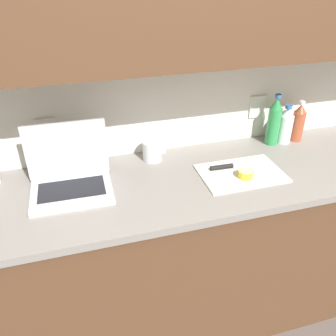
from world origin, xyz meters
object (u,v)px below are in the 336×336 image
object	(u,v)px
lemon_half_cut	(245,174)
bottle_green_soda	(298,123)
knife	(229,166)
bottle_oil_tall	(285,126)
bottle_water_clear	(274,122)
measuring_cup	(152,151)
laptop	(70,174)
cutting_board	(241,173)

from	to	relation	value
lemon_half_cut	bottle_green_soda	bearing A→B (deg)	32.41
knife	bottle_oil_tall	xyz separation A→B (m)	(0.41, 0.19, 0.08)
bottle_water_clear	bottle_oil_tall	bearing A→B (deg)	-0.00
bottle_green_soda	bottle_water_clear	size ratio (longest dim) A/B	0.81
bottle_oil_tall	measuring_cup	size ratio (longest dim) A/B	1.84
laptop	measuring_cup	xyz separation A→B (m)	(0.40, 0.14, -0.01)
laptop	bottle_oil_tall	xyz separation A→B (m)	(1.13, 0.13, 0.03)
bottle_oil_tall	measuring_cup	world-z (taller)	bottle_oil_tall
cutting_board	measuring_cup	world-z (taller)	measuring_cup
knife	bottle_water_clear	xyz separation A→B (m)	(0.33, 0.19, 0.11)
knife	lemon_half_cut	distance (m)	0.10
cutting_board	bottle_green_soda	size ratio (longest dim) A/B	1.71
bottle_green_soda	measuring_cup	bearing A→B (deg)	179.53
laptop	knife	bearing A→B (deg)	-3.52
knife	measuring_cup	world-z (taller)	measuring_cup
laptop	lemon_half_cut	xyz separation A→B (m)	(0.76, -0.15, -0.04)
lemon_half_cut	bottle_oil_tall	world-z (taller)	bottle_oil_tall
knife	laptop	bearing A→B (deg)	177.56
cutting_board	bottle_green_soda	xyz separation A→B (m)	(0.45, 0.24, 0.10)
cutting_board	bottle_water_clear	xyz separation A→B (m)	(0.30, 0.24, 0.12)
bottle_green_soda	measuring_cup	distance (m)	0.81
cutting_board	lemon_half_cut	size ratio (longest dim) A/B	5.64
bottle_green_soda	bottle_water_clear	bearing A→B (deg)	180.00
bottle_green_soda	bottle_water_clear	xyz separation A→B (m)	(-0.15, 0.00, 0.02)
knife	bottle_oil_tall	world-z (taller)	bottle_oil_tall
bottle_green_soda	bottle_oil_tall	size ratio (longest dim) A/B	1.06
measuring_cup	laptop	bearing A→B (deg)	-161.33
laptop	bottle_green_soda	distance (m)	1.21
lemon_half_cut	bottle_water_clear	size ratio (longest dim) A/B	0.25
knife	bottle_oil_tall	bearing A→B (deg)	27.03
laptop	knife	distance (m)	0.73
lemon_half_cut	knife	bearing A→B (deg)	110.89
lemon_half_cut	bottle_oil_tall	bearing A→B (deg)	37.49
bottle_oil_tall	measuring_cup	xyz separation A→B (m)	(-0.73, 0.01, -0.05)
knife	bottle_oil_tall	distance (m)	0.45
measuring_cup	bottle_oil_tall	bearing A→B (deg)	-0.52
cutting_board	knife	distance (m)	0.07
laptop	bottle_green_soda	xyz separation A→B (m)	(1.20, 0.13, 0.04)
bottle_water_clear	measuring_cup	size ratio (longest dim) A/B	2.41
cutting_board	bottle_oil_tall	world-z (taller)	bottle_oil_tall
bottle_water_clear	measuring_cup	xyz separation A→B (m)	(-0.66, 0.01, -0.08)
knife	bottle_water_clear	world-z (taller)	bottle_water_clear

